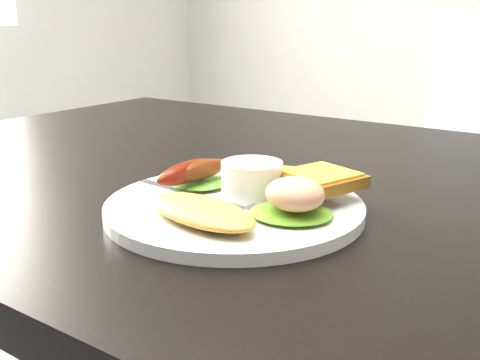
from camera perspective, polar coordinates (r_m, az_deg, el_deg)
dining_table at (r=0.73m, az=2.63°, el=-0.45°), size 1.20×0.80×0.04m
dining_chair at (r=1.46m, az=22.51°, el=-4.63°), size 0.53×0.53×0.05m
plate at (r=0.56m, az=-0.58°, el=-2.78°), size 0.26×0.26×0.01m
lettuce_left at (r=0.62m, az=-4.43°, el=-0.12°), size 0.09×0.09×0.01m
lettuce_right at (r=0.52m, az=5.22°, el=-3.35°), size 0.10×0.09×0.01m
omelette at (r=0.50m, az=-3.97°, el=-3.17°), size 0.14×0.08×0.02m
sausage_a at (r=0.59m, az=-5.38°, el=0.83°), size 0.02×0.09×0.02m
sausage_b at (r=0.60m, az=-4.08°, el=1.01°), size 0.03×0.09×0.02m
ramekin at (r=0.57m, az=1.20°, el=0.07°), size 0.06×0.06×0.04m
toast_a at (r=0.60m, az=4.68°, el=-0.25°), size 0.09×0.09×0.01m
toast_b at (r=0.57m, az=8.24°, el=-0.00°), size 0.09×0.09×0.01m
potato_salad at (r=0.51m, az=5.60°, el=-1.42°), size 0.07×0.06×0.03m
fork at (r=0.58m, az=-5.23°, el=-1.49°), size 0.14×0.03×0.00m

